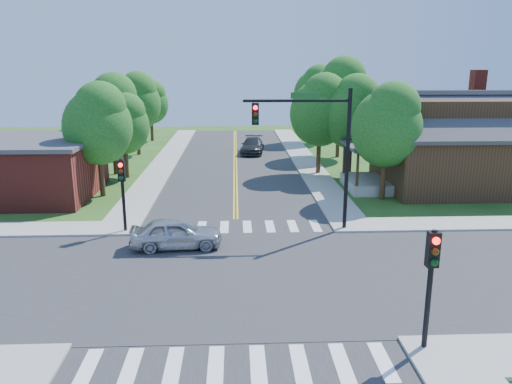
{
  "coord_description": "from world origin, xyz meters",
  "views": [
    {
      "loc": [
        0.02,
        -18.67,
        8.34
      ],
      "look_at": [
        1.01,
        5.1,
        2.2
      ],
      "focal_mm": 35.0,
      "sensor_mm": 36.0,
      "label": 1
    }
  ],
  "objects_px": {
    "signal_mast_ne": "(314,137)",
    "signal_pole_se": "(431,268)",
    "house_ne": "(458,140)",
    "car_dgrey": "(252,146)",
    "signal_pole_nw": "(122,182)",
    "car_silver": "(176,234)"
  },
  "relations": [
    {
      "from": "signal_mast_ne",
      "to": "signal_pole_se",
      "type": "distance_m",
      "value": 11.55
    },
    {
      "from": "house_ne",
      "to": "car_dgrey",
      "type": "distance_m",
      "value": 19.67
    },
    {
      "from": "signal_mast_ne",
      "to": "signal_pole_nw",
      "type": "bearing_deg",
      "value": -179.93
    },
    {
      "from": "house_ne",
      "to": "car_dgrey",
      "type": "xyz_separation_m",
      "value": [
        -13.46,
        14.1,
        -2.6
      ]
    },
    {
      "from": "signal_pole_nw",
      "to": "car_silver",
      "type": "bearing_deg",
      "value": -39.17
    },
    {
      "from": "signal_mast_ne",
      "to": "signal_pole_nw",
      "type": "xyz_separation_m",
      "value": [
        -9.51,
        -0.01,
        -2.19
      ]
    },
    {
      "from": "car_silver",
      "to": "car_dgrey",
      "type": "height_order",
      "value": "car_dgrey"
    },
    {
      "from": "signal_pole_se",
      "to": "signal_pole_nw",
      "type": "xyz_separation_m",
      "value": [
        -11.2,
        11.2,
        0.0
      ]
    },
    {
      "from": "signal_mast_ne",
      "to": "signal_pole_se",
      "type": "xyz_separation_m",
      "value": [
        1.69,
        -11.21,
        -2.19
      ]
    },
    {
      "from": "signal_pole_nw",
      "to": "car_silver",
      "type": "xyz_separation_m",
      "value": [
        2.84,
        -2.31,
        -1.95
      ]
    },
    {
      "from": "signal_pole_nw",
      "to": "car_silver",
      "type": "height_order",
      "value": "signal_pole_nw"
    },
    {
      "from": "signal_pole_nw",
      "to": "car_dgrey",
      "type": "relative_size",
      "value": 0.74
    },
    {
      "from": "signal_pole_nw",
      "to": "signal_mast_ne",
      "type": "bearing_deg",
      "value": 0.07
    },
    {
      "from": "signal_mast_ne",
      "to": "house_ne",
      "type": "distance_m",
      "value": 14.23
    },
    {
      "from": "signal_pole_se",
      "to": "car_silver",
      "type": "height_order",
      "value": "signal_pole_se"
    },
    {
      "from": "car_silver",
      "to": "house_ne",
      "type": "bearing_deg",
      "value": -62.83
    },
    {
      "from": "signal_pole_se",
      "to": "signal_pole_nw",
      "type": "distance_m",
      "value": 15.84
    },
    {
      "from": "signal_pole_se",
      "to": "car_dgrey",
      "type": "relative_size",
      "value": 0.74
    },
    {
      "from": "signal_mast_ne",
      "to": "signal_pole_se",
      "type": "relative_size",
      "value": 1.89
    },
    {
      "from": "house_ne",
      "to": "signal_pole_nw",
      "type": "bearing_deg",
      "value": -157.31
    },
    {
      "from": "car_dgrey",
      "to": "signal_mast_ne",
      "type": "bearing_deg",
      "value": -78.45
    },
    {
      "from": "signal_pole_nw",
      "to": "house_ne",
      "type": "bearing_deg",
      "value": 22.69
    }
  ]
}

